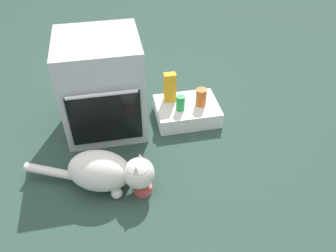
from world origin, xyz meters
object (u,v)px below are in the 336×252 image
object	(u,v)px
oven	(102,85)
pantry_cabinet	(187,111)
juice_carton	(170,87)
food_bowl	(143,188)
soda_can	(180,103)
sauce_jar	(201,97)
cat	(107,171)

from	to	relation	value
oven	pantry_cabinet	size ratio (longest dim) A/B	1.50
pantry_cabinet	juice_carton	distance (m)	0.24
food_bowl	soda_can	distance (m)	0.74
sauce_jar	soda_can	distance (m)	0.17
food_bowl	sauce_jar	distance (m)	0.86
pantry_cabinet	food_bowl	world-z (taller)	pantry_cabinet
oven	sauce_jar	distance (m)	0.74
oven	cat	bearing A→B (deg)	-92.54
juice_carton	cat	bearing A→B (deg)	-128.08
oven	juice_carton	world-z (taller)	oven
sauce_jar	cat	bearing A→B (deg)	-142.69
oven	pantry_cabinet	bearing A→B (deg)	-3.59
pantry_cabinet	sauce_jar	distance (m)	0.17
oven	pantry_cabinet	distance (m)	0.69
soda_can	juice_carton	world-z (taller)	juice_carton
food_bowl	cat	world-z (taller)	cat
soda_can	sauce_jar	bearing A→B (deg)	9.41
pantry_cabinet	sauce_jar	xyz separation A→B (m)	(0.10, -0.02, 0.13)
oven	juice_carton	xyz separation A→B (m)	(0.50, 0.05, -0.11)
juice_carton	food_bowl	bearing A→B (deg)	-113.31
sauce_jar	juice_carton	distance (m)	0.25
food_bowl	pantry_cabinet	bearing A→B (deg)	56.31
sauce_jar	juice_carton	bearing A→B (deg)	155.11
soda_can	pantry_cabinet	bearing A→B (deg)	35.27
sauce_jar	soda_can	world-z (taller)	sauce_jar
cat	juice_carton	world-z (taller)	juice_carton
cat	juice_carton	distance (m)	0.87
sauce_jar	juice_carton	size ratio (longest dim) A/B	0.58
food_bowl	sauce_jar	size ratio (longest dim) A/B	0.86
food_bowl	cat	bearing A→B (deg)	160.12
sauce_jar	oven	bearing A→B (deg)	175.47
food_bowl	sauce_jar	xyz separation A→B (m)	(0.55, 0.65, 0.17)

